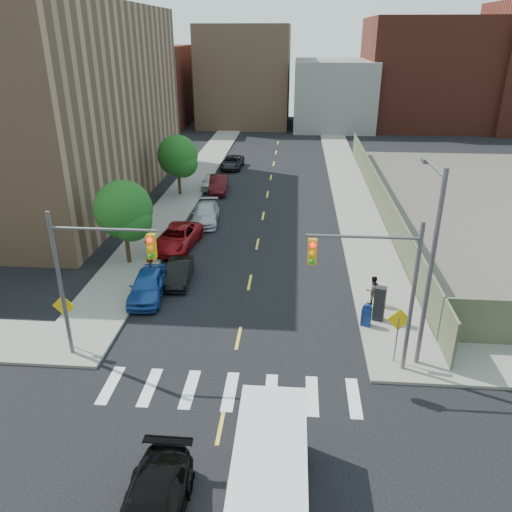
% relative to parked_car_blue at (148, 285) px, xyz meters
% --- Properties ---
extents(ground, '(160.00, 160.00, 0.00)m').
position_rel_parked_car_blue_xyz_m(ground, '(5.50, -11.72, -0.76)').
color(ground, black).
rests_on(ground, ground).
extents(sidewalk_nw, '(3.50, 73.00, 0.15)m').
position_rel_parked_car_blue_xyz_m(sidewalk_nw, '(-2.25, 29.78, -0.68)').
color(sidewalk_nw, gray).
rests_on(sidewalk_nw, ground).
extents(sidewalk_ne, '(3.50, 73.00, 0.15)m').
position_rel_parked_car_blue_xyz_m(sidewalk_ne, '(13.25, 29.78, -0.68)').
color(sidewalk_ne, gray).
rests_on(sidewalk_ne, ground).
extents(fence_north, '(0.12, 44.00, 2.50)m').
position_rel_parked_car_blue_xyz_m(fence_north, '(15.10, 16.28, 0.49)').
color(fence_north, '#606647').
rests_on(fence_north, ground).
extents(building_nw, '(22.00, 30.00, 16.00)m').
position_rel_parked_car_blue_xyz_m(building_nw, '(-16.50, 18.28, 7.24)').
color(building_nw, '#8C6B4C').
rests_on(building_nw, ground).
extents(bg_bldg_west, '(14.00, 18.00, 12.00)m').
position_rel_parked_car_blue_xyz_m(bg_bldg_west, '(-16.50, 58.28, 5.24)').
color(bg_bldg_west, '#592319').
rests_on(bg_bldg_west, ground).
extents(bg_bldg_midwest, '(14.00, 16.00, 15.00)m').
position_rel_parked_car_blue_xyz_m(bg_bldg_midwest, '(-0.50, 60.28, 6.74)').
color(bg_bldg_midwest, '#8C6B4C').
rests_on(bg_bldg_midwest, ground).
extents(bg_bldg_center, '(12.00, 16.00, 10.00)m').
position_rel_parked_car_blue_xyz_m(bg_bldg_center, '(13.50, 58.28, 4.24)').
color(bg_bldg_center, gray).
rests_on(bg_bldg_center, ground).
extents(bg_bldg_east, '(18.00, 18.00, 16.00)m').
position_rel_parked_car_blue_xyz_m(bg_bldg_east, '(27.50, 60.28, 7.24)').
color(bg_bldg_east, '#592319').
rests_on(bg_bldg_east, ground).
extents(signal_nw, '(4.59, 0.30, 7.00)m').
position_rel_parked_car_blue_xyz_m(signal_nw, '(-0.48, -5.72, 3.77)').
color(signal_nw, '#59595E').
rests_on(signal_nw, ground).
extents(signal_ne, '(4.59, 0.30, 7.00)m').
position_rel_parked_car_blue_xyz_m(signal_ne, '(11.48, -5.72, 3.77)').
color(signal_ne, '#59595E').
rests_on(signal_ne, ground).
extents(streetlight_ne, '(0.25, 3.70, 9.00)m').
position_rel_parked_car_blue_xyz_m(streetlight_ne, '(13.70, -4.82, 4.46)').
color(streetlight_ne, '#59595E').
rests_on(streetlight_ne, ground).
extents(warn_sign_nw, '(1.06, 0.06, 2.83)m').
position_rel_parked_car_blue_xyz_m(warn_sign_nw, '(-2.30, -5.22, 1.24)').
color(warn_sign_nw, '#59595E').
rests_on(warn_sign_nw, ground).
extents(warn_sign_ne, '(1.06, 0.06, 2.83)m').
position_rel_parked_car_blue_xyz_m(warn_sign_ne, '(12.70, -5.22, 1.24)').
color(warn_sign_ne, '#59595E').
rests_on(warn_sign_ne, ground).
extents(warn_sign_midwest, '(1.06, 0.06, 2.83)m').
position_rel_parked_car_blue_xyz_m(warn_sign_midwest, '(-2.30, 8.28, 1.24)').
color(warn_sign_midwest, '#59595E').
rests_on(warn_sign_midwest, ground).
extents(tree_west_near, '(3.66, 3.64, 5.52)m').
position_rel_parked_car_blue_xyz_m(tree_west_near, '(-2.50, 4.33, 2.72)').
color(tree_west_near, '#332114').
rests_on(tree_west_near, ground).
extents(tree_west_far, '(3.66, 3.64, 5.52)m').
position_rel_parked_car_blue_xyz_m(tree_west_far, '(-2.50, 19.33, 2.72)').
color(tree_west_far, '#332114').
rests_on(tree_west_far, ground).
extents(parked_car_blue, '(2.11, 4.56, 1.51)m').
position_rel_parked_car_blue_xyz_m(parked_car_blue, '(0.00, 0.00, 0.00)').
color(parked_car_blue, '#1B4597').
rests_on(parked_car_blue, ground).
extents(parked_car_black, '(1.58, 3.89, 1.25)m').
position_rel_parked_car_blue_xyz_m(parked_car_black, '(1.30, 2.05, -0.13)').
color(parked_car_black, black).
rests_on(parked_car_black, ground).
extents(parked_car_red, '(3.00, 5.56, 1.48)m').
position_rel_parked_car_blue_xyz_m(parked_car_red, '(0.00, 7.22, -0.01)').
color(parked_car_red, maroon).
rests_on(parked_car_red, ground).
extents(parked_car_silver, '(2.37, 5.02, 1.41)m').
position_rel_parked_car_blue_xyz_m(parked_car_silver, '(1.10, 12.34, -0.05)').
color(parked_car_silver, '#B4B6BD').
rests_on(parked_car_silver, ground).
extents(parked_car_white, '(1.60, 3.95, 1.34)m').
position_rel_parked_car_blue_xyz_m(parked_car_white, '(0.00, 21.82, -0.08)').
color(parked_car_white, silver).
rests_on(parked_car_white, ground).
extents(parked_car_maroon, '(1.94, 4.73, 1.53)m').
position_rel_parked_car_blue_xyz_m(parked_car_maroon, '(0.90, 20.67, 0.01)').
color(parked_car_maroon, '#380B0E').
rests_on(parked_car_maroon, ground).
extents(parked_car_grey, '(2.38, 4.87, 1.33)m').
position_rel_parked_car_blue_xyz_m(parked_car_grey, '(1.01, 29.83, -0.09)').
color(parked_car_grey, black).
rests_on(parked_car_grey, ground).
extents(cargo_van, '(2.37, 5.62, 2.57)m').
position_rel_parked_car_blue_xyz_m(cargo_van, '(7.54, -13.04, 0.59)').
color(cargo_van, silver).
rests_on(cargo_van, ground).
extents(mailbox, '(0.57, 0.49, 1.18)m').
position_rel_parked_car_blue_xyz_m(mailbox, '(11.80, -2.24, -0.03)').
color(mailbox, navy).
rests_on(mailbox, sidewalk_ne).
extents(payphone, '(0.66, 0.60, 1.85)m').
position_rel_parked_car_blue_xyz_m(payphone, '(12.50, -1.63, 0.32)').
color(payphone, black).
rests_on(payphone, sidewalk_ne).
extents(pedestrian_west, '(0.60, 0.79, 1.97)m').
position_rel_parked_car_blue_xyz_m(pedestrian_west, '(-0.80, 3.35, 0.38)').
color(pedestrian_west, gray).
rests_on(pedestrian_west, sidewalk_nw).
extents(pedestrian_east, '(0.93, 0.80, 1.63)m').
position_rel_parked_car_blue_xyz_m(pedestrian_east, '(12.38, 0.03, 0.21)').
color(pedestrian_east, gray).
rests_on(pedestrian_east, sidewalk_ne).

